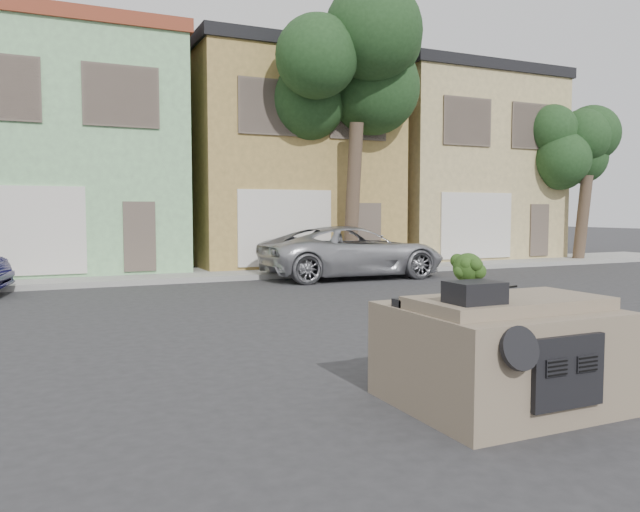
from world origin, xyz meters
TOP-DOWN VIEW (x-y plane):
  - ground_plane at (0.00, 0.00)m, footprint 120.00×120.00m
  - sidewalk at (0.00, 10.50)m, footprint 40.00×3.00m
  - townhouse_mint at (-3.50, 14.50)m, footprint 7.20×8.20m
  - townhouse_tan at (4.00, 14.50)m, footprint 7.20×8.20m
  - townhouse_beige at (11.50, 14.50)m, footprint 7.20×8.20m
  - silver_pickup at (4.30, 8.44)m, footprint 5.58×2.70m
  - tree_near at (5.00, 9.80)m, footprint 4.40×4.00m
  - tree_far at (15.00, 9.80)m, footprint 3.20×3.00m
  - car_dashboard at (0.00, -3.00)m, footprint 2.00×1.80m
  - instrument_hump at (-0.58, -3.35)m, footprint 0.48×0.38m
  - wiper_arm at (0.28, -2.62)m, footprint 0.69×0.15m
  - broccoli at (-0.31, -2.91)m, footprint 0.48×0.48m

SIDE VIEW (x-z plane):
  - ground_plane at x=0.00m, z-range 0.00..0.00m
  - silver_pickup at x=4.30m, z-range -0.77..0.77m
  - sidewalk at x=0.00m, z-range 0.00..0.15m
  - car_dashboard at x=0.00m, z-range 0.00..1.12m
  - wiper_arm at x=0.28m, z-range 1.12..1.14m
  - instrument_hump at x=-0.58m, z-range 1.12..1.32m
  - broccoli at x=-0.31m, z-range 1.12..1.56m
  - tree_far at x=15.00m, z-range 0.00..6.00m
  - townhouse_mint at x=-3.50m, z-range 0.00..7.55m
  - townhouse_tan at x=4.00m, z-range 0.00..7.55m
  - townhouse_beige at x=11.50m, z-range 0.00..7.55m
  - tree_near at x=5.00m, z-range 0.00..8.50m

